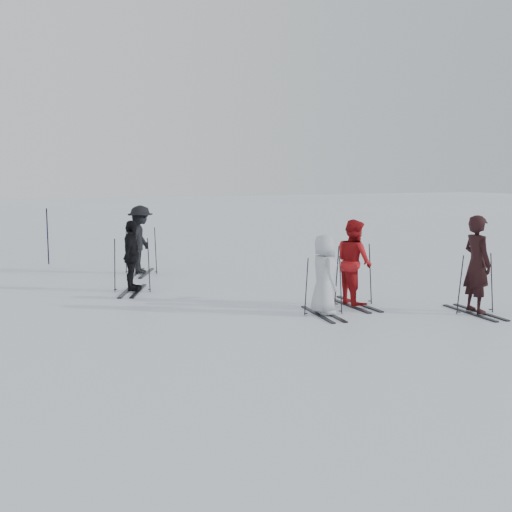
{
  "coord_description": "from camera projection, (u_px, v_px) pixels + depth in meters",
  "views": [
    {
      "loc": [
        -5.8,
        -11.88,
        2.86
      ],
      "look_at": [
        0.0,
        1.0,
        1.0
      ],
      "focal_mm": 45.0,
      "sensor_mm": 36.0,
      "label": 1
    }
  ],
  "objects": [
    {
      "name": "piste_marker",
      "position": [
        48.0,
        236.0,
        19.86
      ],
      "size": [
        0.05,
        0.05,
        1.74
      ],
      "primitive_type": "cylinder",
      "rotation": [
        0.0,
        0.0,
        -0.29
      ],
      "color": "black",
      "rests_on": "ground"
    },
    {
      "name": "skis_uphill_left",
      "position": [
        132.0,
        264.0,
        15.33
      ],
      "size": [
        2.06,
        1.63,
        1.33
      ],
      "primitive_type": null,
      "rotation": [
        0.0,
        0.0,
        1.15
      ],
      "color": "black",
      "rests_on": "ground"
    },
    {
      "name": "skier_near_dark",
      "position": [
        477.0,
        265.0,
        12.92
      ],
      "size": [
        0.53,
        0.76,
        1.97
      ],
      "primitive_type": "imported",
      "rotation": [
        0.0,
        0.0,
        1.48
      ],
      "color": "black",
      "rests_on": "ground"
    },
    {
      "name": "skis_grey",
      "position": [
        324.0,
        285.0,
        12.85
      ],
      "size": [
        1.76,
        1.09,
        1.21
      ],
      "primitive_type": null,
      "rotation": [
        0.0,
        0.0,
        1.44
      ],
      "color": "black",
      "rests_on": "ground"
    },
    {
      "name": "skis_near_dark",
      "position": [
        476.0,
        283.0,
        12.97
      ],
      "size": [
        1.8,
        1.06,
        1.26
      ],
      "primitive_type": null,
      "rotation": [
        0.0,
        0.0,
        1.48
      ],
      "color": "black",
      "rests_on": "ground"
    },
    {
      "name": "ground",
      "position": [
        276.0,
        309.0,
        13.47
      ],
      "size": [
        120.0,
        120.0,
        0.0
      ],
      "primitive_type": "plane",
      "color": "silver",
      "rests_on": "ground"
    },
    {
      "name": "skier_red",
      "position": [
        354.0,
        263.0,
        13.75
      ],
      "size": [
        0.72,
        0.91,
        1.83
      ],
      "primitive_type": "imported",
      "rotation": [
        0.0,
        0.0,
        1.53
      ],
      "color": "#A01215",
      "rests_on": "ground"
    },
    {
      "name": "skier_grey",
      "position": [
        324.0,
        276.0,
        12.82
      ],
      "size": [
        0.6,
        0.84,
        1.6
      ],
      "primitive_type": "imported",
      "rotation": [
        0.0,
        0.0,
        1.44
      ],
      "color": "#AAAEB4",
      "rests_on": "ground"
    },
    {
      "name": "skier_uphill_left",
      "position": [
        132.0,
        257.0,
        15.31
      ],
      "size": [
        0.78,
        1.07,
        1.69
      ],
      "primitive_type": "imported",
      "rotation": [
        0.0,
        0.0,
        1.15
      ],
      "color": "black",
      "rests_on": "ground"
    },
    {
      "name": "skis_red",
      "position": [
        354.0,
        274.0,
        13.78
      ],
      "size": [
        1.89,
        1.05,
        1.36
      ],
      "primitive_type": null,
      "rotation": [
        0.0,
        0.0,
        1.53
      ],
      "color": "black",
      "rests_on": "ground"
    },
    {
      "name": "skier_uphill_far",
      "position": [
        141.0,
        240.0,
        18.0
      ],
      "size": [
        1.17,
        1.41,
        1.9
      ],
      "primitive_type": "imported",
      "rotation": [
        0.0,
        0.0,
        1.12
      ],
      "color": "black",
      "rests_on": "ground"
    },
    {
      "name": "skis_uphill_far",
      "position": [
        141.0,
        250.0,
        18.04
      ],
      "size": [
        2.11,
        1.7,
        1.36
      ],
      "primitive_type": null,
      "rotation": [
        0.0,
        0.0,
        1.12
      ],
      "color": "black",
      "rests_on": "ground"
    }
  ]
}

